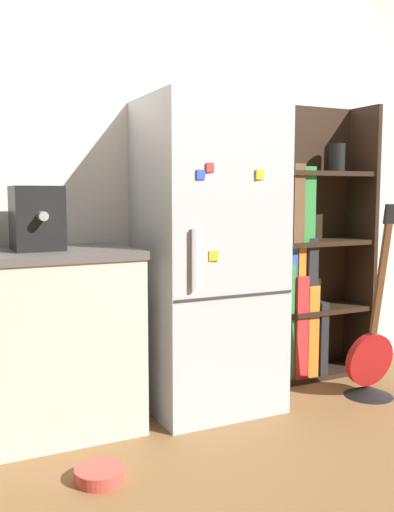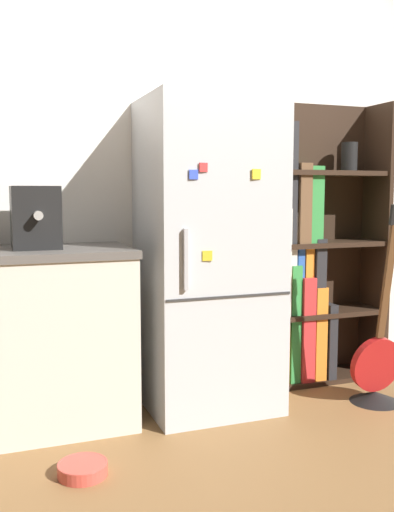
{
  "view_description": "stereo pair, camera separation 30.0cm",
  "coord_description": "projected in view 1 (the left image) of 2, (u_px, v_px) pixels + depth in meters",
  "views": [
    {
      "loc": [
        -1.42,
        -2.65,
        1.2
      ],
      "look_at": [
        -0.06,
        0.15,
        0.85
      ],
      "focal_mm": 40.0,
      "sensor_mm": 36.0,
      "label": 1
    },
    {
      "loc": [
        -1.14,
        -2.77,
        1.2
      ],
      "look_at": [
        -0.06,
        0.15,
        0.85
      ],
      "focal_mm": 40.0,
      "sensor_mm": 36.0,
      "label": 2
    }
  ],
  "objects": [
    {
      "name": "espresso_machine",
      "position": [
        37.0,
        218.0,
        2.78
      ],
      "size": [
        0.23,
        0.31,
        0.31
      ],
      "color": "black",
      "rests_on": "kitchen_counter"
    },
    {
      "name": "guitar",
      "position": [
        370.0,
        368.0,
        3.35
      ],
      "size": [
        0.32,
        0.29,
        1.13
      ],
      "color": "black",
      "rests_on": "ground_plane"
    },
    {
      "name": "ground_plane",
      "position": [
        219.0,
        412.0,
        3.12
      ],
      "size": [
        16.0,
        16.0,
        0.0
      ],
      "primitive_type": "plane",
      "color": "olive"
    },
    {
      "name": "pet_bowl",
      "position": [
        100.0,
        473.0,
        2.38
      ],
      "size": [
        0.21,
        0.21,
        0.06
      ],
      "color": "#D84C3F",
      "rests_on": "ground_plane"
    },
    {
      "name": "wall_back",
      "position": [
        182.0,
        175.0,
        3.4
      ],
      "size": [
        8.0,
        0.05,
        2.6
      ],
      "color": "white",
      "rests_on": "ground_plane"
    },
    {
      "name": "kitchen_counter",
      "position": [
        41.0,
        342.0,
        2.83
      ],
      "size": [
        0.94,
        0.58,
        0.92
      ],
      "color": "beige",
      "rests_on": "ground_plane"
    },
    {
      "name": "refrigerator",
      "position": [
        208.0,
        256.0,
        3.15
      ],
      "size": [
        0.69,
        0.65,
        1.7
      ],
      "color": "silver",
      "rests_on": "ground_plane"
    },
    {
      "name": "bookshelf",
      "position": [
        293.0,
        262.0,
        3.63
      ],
      "size": [
        0.86,
        0.3,
        1.75
      ],
      "color": "black",
      "rests_on": "ground_plane"
    }
  ]
}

